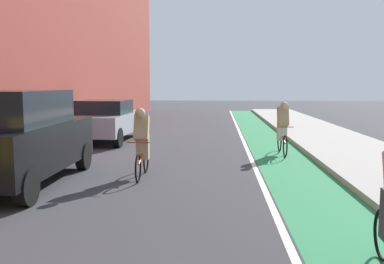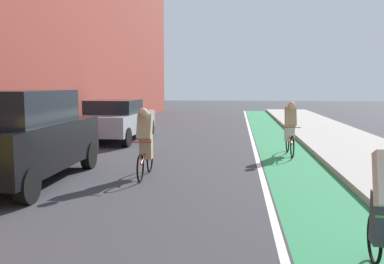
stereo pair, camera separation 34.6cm
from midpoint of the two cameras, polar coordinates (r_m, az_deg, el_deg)
The scene contains 8 objects.
ground_plane at distance 12.81m, azimuth -0.56°, elevation -2.96°, with size 84.32×84.32×0.00m, color #38383D.
bike_lane_paint at distance 14.79m, azimuth 12.54°, elevation -1.83°, with size 1.60×38.33×0.00m, color #2D8451.
lane_divider_stripe at distance 14.72m, azimuth 9.05°, elevation -1.80°, with size 0.12×38.33×0.00m, color white.
sidewalk_right at distance 15.22m, azimuth 21.29°, elevation -1.63°, with size 3.06×38.33×0.14m, color #A8A59E.
parked_suv_black at distance 9.53m, azimuth -21.17°, elevation -0.50°, with size 1.98×4.29×1.98m.
parked_sedan_silver at distance 16.01m, azimuth -9.72°, elevation 1.68°, with size 2.14×4.51×1.53m.
cyclist_trailing at distance 9.55m, azimuth -5.35°, elevation -1.11°, with size 0.48×1.67×1.59m.
cyclist_far at distance 12.87m, azimuth 13.95°, elevation 0.52°, with size 0.48×1.70×1.60m.
Camera 2 is at (1.65, 2.63, 2.10)m, focal length 39.23 mm.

